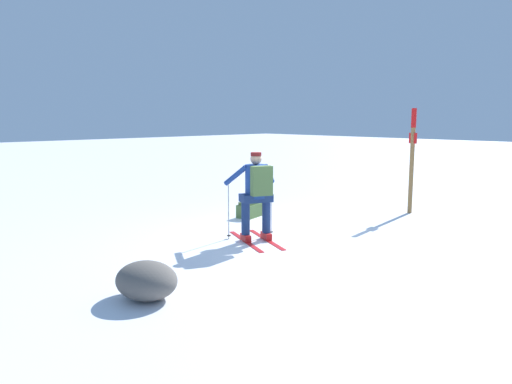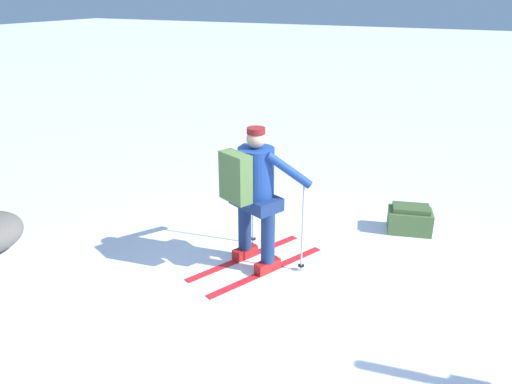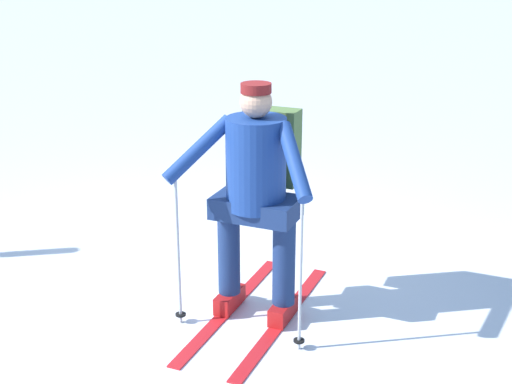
# 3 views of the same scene
# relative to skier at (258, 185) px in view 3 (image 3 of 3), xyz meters

# --- Properties ---
(ground_plane) EXTENTS (80.00, 80.00, 0.00)m
(ground_plane) POSITION_rel_skier_xyz_m (0.42, 0.44, -0.93)
(ground_plane) COLOR white
(skier) EXTENTS (1.66, 1.14, 1.59)m
(skier) POSITION_rel_skier_xyz_m (0.00, 0.00, 0.00)
(skier) COLOR red
(skier) RESTS_ON ground_plane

